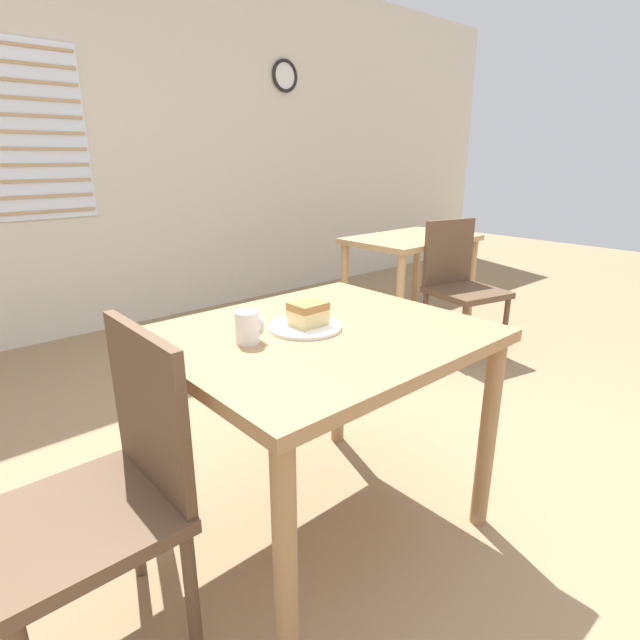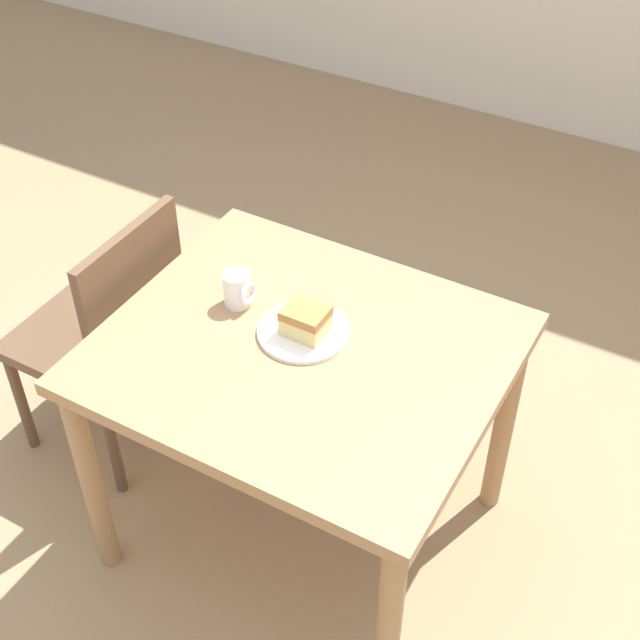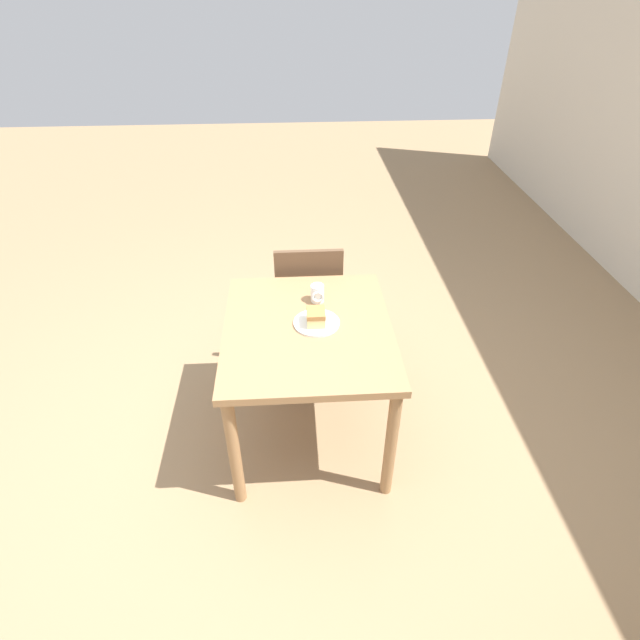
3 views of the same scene
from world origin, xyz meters
name	(u,v)px [view 1 (image 1 of 3)]	position (x,y,z in m)	size (l,w,h in m)	color
ground_plane	(383,546)	(0.00, 0.00, 0.00)	(14.00, 14.00, 0.00)	#997A56
wall_back	(61,141)	(-0.01, 3.03, 1.40)	(10.00, 0.09, 2.80)	beige
dining_table_near	(320,361)	(-0.09, 0.23, 0.65)	(1.00, 0.86, 0.76)	#9E754C
dining_table_far	(411,252)	(1.93, 1.46, 0.60)	(0.98, 0.64, 0.72)	tan
chair_near_window	(107,490)	(-0.79, 0.26, 0.49)	(0.44, 0.44, 0.89)	brown
chair_far_corner	(460,282)	(1.81, 0.93, 0.49)	(0.53, 0.53, 0.89)	brown
plate	(305,327)	(-0.11, 0.28, 0.77)	(0.24, 0.24, 0.01)	white
cake_slice	(308,314)	(-0.10, 0.27, 0.81)	(0.11, 0.09, 0.08)	#E0C67F
coffee_mug	(248,327)	(-0.32, 0.29, 0.81)	(0.08, 0.07, 0.10)	white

